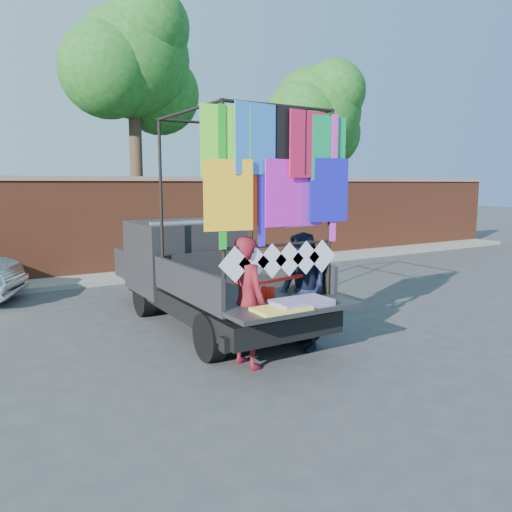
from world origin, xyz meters
TOP-DOWN VIEW (x-y plane):
  - ground at (0.00, 0.00)m, footprint 90.00×90.00m
  - brick_wall at (0.00, 7.00)m, footprint 30.00×0.45m
  - curb at (0.00, 6.30)m, footprint 30.00×1.20m
  - tree_mid at (1.02, 8.12)m, footprint 4.20×3.30m
  - tree_right at (7.52, 8.12)m, footprint 4.20×3.30m
  - pickup_truck at (0.05, 1.95)m, footprint 2.17×5.46m
  - woman at (-0.41, -0.63)m, footprint 0.53×0.70m
  - man at (0.63, -0.44)m, footprint 0.76×0.92m
  - streamer_bundle at (-0.00, -0.55)m, footprint 1.03×0.23m

SIDE VIEW (x-z plane):
  - ground at x=0.00m, z-range 0.00..0.00m
  - curb at x=0.00m, z-range 0.00..0.12m
  - man at x=0.63m, z-range 0.00..1.73m
  - pickup_truck at x=0.05m, z-range -0.85..2.59m
  - woman at x=-0.41m, z-range 0.00..1.76m
  - streamer_bundle at x=0.00m, z-range 0.54..1.25m
  - brick_wall at x=0.00m, z-range 0.02..2.63m
  - tree_right at x=7.52m, z-range 1.44..8.06m
  - tree_mid at x=1.02m, z-range 1.83..9.56m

